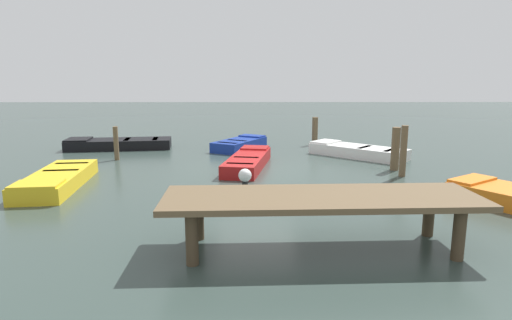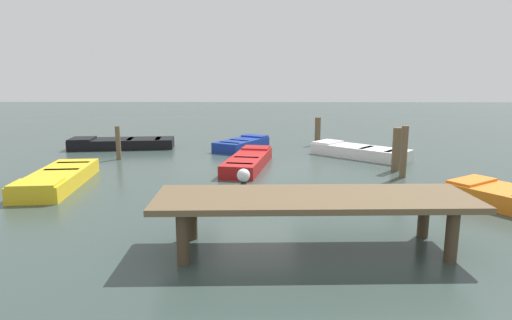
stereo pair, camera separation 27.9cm
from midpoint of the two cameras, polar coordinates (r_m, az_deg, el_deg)
ground_plane at (r=13.35m, az=0.60°, el=-1.48°), size 80.00×80.00×0.00m
dock_segment at (r=7.18m, az=8.90°, el=-5.68°), size 5.35×1.72×0.95m
rowboat_blue at (r=17.45m, az=-1.44°, el=2.19°), size 2.31×2.92×0.46m
rowboat_yellow at (r=12.57m, az=-24.61°, el=-2.26°), size 1.61×3.77×0.46m
rowboat_white at (r=16.17m, az=14.21°, el=1.15°), size 3.48×3.30×0.46m
rowboat_red at (r=13.83m, az=-0.47°, el=-0.12°), size 1.64×3.84×0.46m
rowboat_black at (r=18.48m, az=-17.27°, el=2.18°), size 4.30×1.86×0.46m
mooring_piling_near_right at (r=15.88m, az=-17.65°, el=2.21°), size 0.17×0.17×1.21m
mooring_piling_far_left at (r=18.74m, az=8.76°, el=3.87°), size 0.25×0.25×1.21m
mooring_piling_mid_right at (r=13.15m, az=19.93°, el=1.06°), size 0.20×0.20×1.53m
mooring_piling_near_left at (r=14.03m, az=18.99°, el=1.38°), size 0.26×0.26×1.37m
marker_buoy at (r=11.41m, az=-1.01°, el=-2.15°), size 0.36×0.36×0.48m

